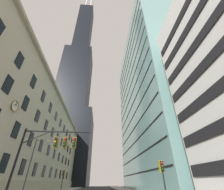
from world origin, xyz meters
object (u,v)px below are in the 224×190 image
object	(u,v)px
traffic_light_far_left	(63,175)
street_lamppost	(33,161)
traffic_signal_mast	(52,148)
traffic_light_near_right	(162,169)

from	to	relation	value
traffic_light_far_left	street_lamppost	size ratio (longest dim) A/B	0.52
traffic_signal_mast	traffic_light_near_right	bearing A→B (deg)	1.75
traffic_signal_mast	street_lamppost	bearing A→B (deg)	121.06
street_lamppost	traffic_light_near_right	bearing A→B (deg)	-25.08
traffic_light_far_left	traffic_light_near_right	bearing A→B (deg)	-53.73
traffic_signal_mast	traffic_light_far_left	distance (m)	18.97
traffic_light_near_right	traffic_signal_mast	bearing A→B (deg)	-178.25
traffic_light_near_right	street_lamppost	xyz separation A→B (m)	(-15.59, 7.29, 1.45)
traffic_light_far_left	street_lamppost	xyz separation A→B (m)	(-2.09, -11.10, 1.30)
traffic_light_near_right	traffic_light_far_left	distance (m)	22.82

